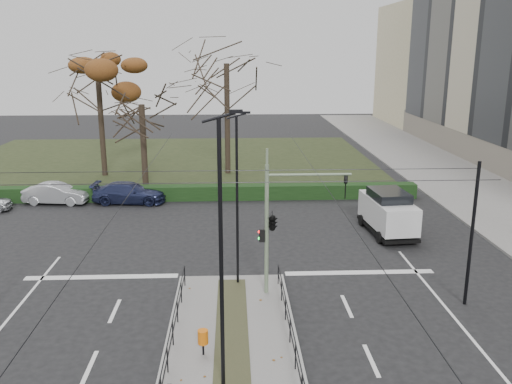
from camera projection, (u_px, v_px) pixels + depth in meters
The scene contains 17 objects.
ground at pixel (232, 334), 19.99m from camera, with size 140.00×140.00×0.00m, color black.
median_island at pixel (232, 371), 17.55m from camera, with size 4.40×15.00×0.14m, color slate.
sidewalk_east at pixel (463, 184), 41.99m from camera, with size 8.00×90.00×0.14m, color slate.
park at pixel (167, 161), 50.63m from camera, with size 38.00×26.00×0.10m, color black.
hedge at pixel (145, 193), 37.57m from camera, with size 38.00×1.00×1.00m, color black.
median_railing at pixel (232, 347), 17.23m from camera, with size 4.14×13.24×0.92m.
catenary at pixel (231, 232), 20.68m from camera, with size 20.00×34.00×6.00m.
traffic_light at pixel (275, 220), 22.24m from camera, with size 3.78×2.17×5.56m.
litter_bin at pixel (203, 337), 18.19m from camera, with size 0.35×0.35×0.91m.
streetlamp_median_near at pixel (222, 256), 15.46m from camera, with size 0.71×0.14×8.47m.
streetlamp_median_far at pixel (238, 199), 23.06m from camera, with size 0.63×0.13×7.57m.
parked_car_second at pixel (56, 193), 36.69m from camera, with size 1.50×4.30×1.42m, color #ADB0B5.
parked_car_third at pixel (129, 193), 36.85m from camera, with size 2.00×4.91×1.43m, color #1F2549.
white_van at pixel (388, 211), 30.57m from camera, with size 2.49×4.90×2.51m.
rust_tree at pixel (97, 71), 42.65m from camera, with size 7.70×7.70×11.10m.
bare_tree_center at pixel (227, 72), 43.48m from camera, with size 7.72×7.72×11.94m.
bare_tree_near at pixel (142, 111), 38.43m from camera, with size 5.72×5.72×8.36m.
Camera 1 is at (0.10, -18.01, 10.15)m, focal length 38.00 mm.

